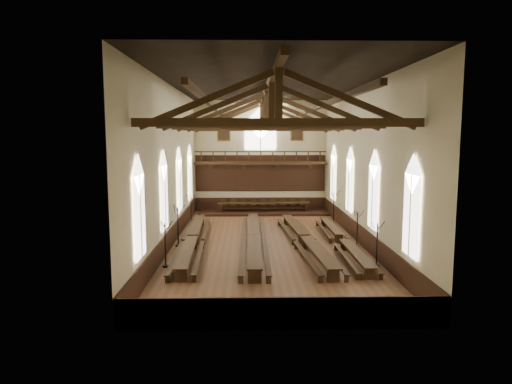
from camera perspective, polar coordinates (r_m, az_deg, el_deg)
The scene contains 21 objects.
ground at distance 29.32m, azimuth 1.35°, elevation -6.49°, with size 26.00×26.00×0.00m, color brown.
room_walls at distance 28.50m, azimuth 1.38°, elevation 6.24°, with size 26.00×26.00×26.00m.
wainscot_band at distance 29.18m, azimuth 1.35°, elevation -5.34°, with size 12.00×26.00×1.20m.
side_windows at distance 28.67m, azimuth 1.37°, elevation 0.80°, with size 11.85×19.80×4.50m.
end_window at distance 41.39m, azimuth 0.56°, elevation 7.58°, with size 2.80×0.12×3.80m.
minstrels_gallery at distance 41.25m, azimuth 0.57°, elevation 2.97°, with size 11.80×1.24×3.70m.
portraits at distance 41.38m, azimuth 0.56°, elevation 7.41°, with size 7.75×0.09×1.45m.
roof_trusses at distance 28.53m, azimuth 1.39°, elevation 9.77°, with size 11.70×25.70×2.80m.
refectory_row_a at distance 28.62m, azimuth -7.95°, elevation -5.76°, with size 1.76×14.45×0.75m.
refectory_row_b at distance 28.38m, azimuth -0.27°, elevation -5.74°, with size 1.68×14.80×0.79m.
refectory_row_c at distance 28.51m, azimuth 6.09°, elevation -5.78°, with size 2.00×14.52×0.75m.
refectory_row_d at distance 28.90m, azimuth 10.72°, elevation -5.83°, with size 1.37×13.58×0.66m.
dais at distance 40.47m, azimuth 0.95°, elevation -2.54°, with size 11.40×3.06×0.20m, color #331B0F.
high_table at distance 40.35m, azimuth 0.95°, elevation -1.49°, with size 8.17×1.21×0.76m.
high_chairs at distance 41.15m, azimuth 0.91°, elevation -1.40°, with size 7.69×0.50×1.09m.
candelabrum_left_near at distance 24.57m, azimuth -11.25°, elevation -7.49°, with size 0.68×0.76×2.49m.
candelabrum_left_mid at distance 28.89m, azimuth -9.71°, elevation -5.16°, with size 0.71×0.81×2.64m.
candelabrum_left_far at distance 35.46m, azimuth -8.12°, elevation -2.98°, with size 0.70×0.70×2.36m.
candelabrum_right_near at distance 24.98m, azimuth 14.85°, elevation -7.39°, with size 0.73×0.71×2.44m.
candelabrum_right_mid at distance 28.99m, azimuth 12.51°, elevation -5.39°, with size 0.65×0.70×2.31m.
candelabrum_right_far at distance 36.25m, azimuth 9.68°, elevation -2.66°, with size 0.77×0.80×2.65m.
Camera 1 is at (-1.31, -28.46, 6.90)m, focal length 32.00 mm.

